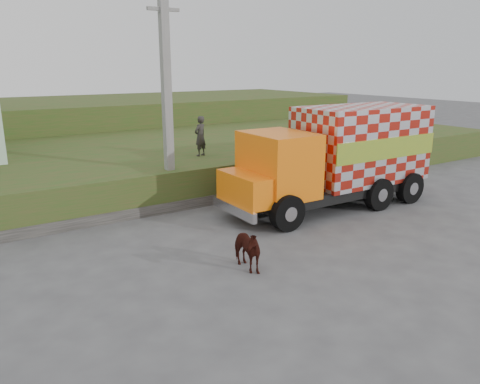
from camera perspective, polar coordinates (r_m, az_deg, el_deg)
ground at (r=15.00m, az=2.63°, el=-5.59°), size 120.00×120.00×0.00m
embankment at (r=23.34m, az=-11.85°, el=3.58°), size 40.00×12.00×1.50m
embankment_far at (r=34.57m, az=-19.35°, el=8.01°), size 40.00×12.00×3.00m
retaining_strip at (r=17.52m, az=-10.82°, el=-2.07°), size 16.00×0.50×0.40m
utility_pole at (r=17.56m, az=-8.90°, el=10.96°), size 1.20×0.30×8.00m
cargo_truck at (r=18.33m, az=11.95°, el=4.30°), size 8.56×3.07×3.80m
cow at (r=12.56m, az=0.55°, el=-6.90°), size 0.69×1.43×1.19m
pedestrian at (r=20.40m, az=-4.87°, el=6.81°), size 0.74×0.62×1.73m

